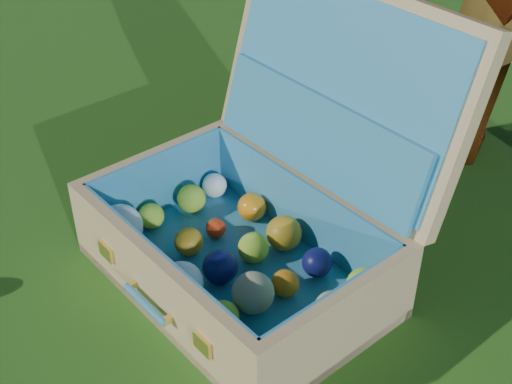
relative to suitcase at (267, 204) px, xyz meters
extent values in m
plane|color=#215114|center=(-0.04, -0.28, -0.17)|extent=(60.00, 60.00, 0.00)
cube|color=tan|center=(-0.03, -0.09, -0.16)|extent=(0.73, 0.61, 0.02)
cube|color=tan|center=(-0.09, -0.27, -0.07)|extent=(0.60, 0.23, 0.19)
cube|color=tan|center=(0.04, 0.10, -0.07)|extent=(0.60, 0.23, 0.19)
cube|color=tan|center=(-0.31, 0.02, -0.07)|extent=(0.15, 0.36, 0.19)
cube|color=tan|center=(0.26, -0.19, -0.07)|extent=(0.15, 0.36, 0.19)
cube|color=teal|center=(-0.03, -0.09, -0.14)|extent=(0.67, 0.55, 0.01)
cube|color=teal|center=(-0.09, -0.26, -0.06)|extent=(0.55, 0.20, 0.17)
cube|color=teal|center=(0.03, 0.09, -0.06)|extent=(0.55, 0.20, 0.17)
cube|color=teal|center=(-0.30, 0.01, -0.06)|extent=(0.13, 0.35, 0.17)
cube|color=teal|center=(0.24, -0.18, -0.06)|extent=(0.13, 0.35, 0.17)
cube|color=tan|center=(0.07, 0.19, 0.22)|extent=(0.64, 0.36, 0.41)
cube|color=teal|center=(0.06, 0.17, 0.22)|extent=(0.59, 0.30, 0.36)
cube|color=teal|center=(0.05, 0.13, 0.11)|extent=(0.55, 0.25, 0.17)
cube|color=#F2C659|center=(-0.26, -0.23, -0.07)|extent=(0.05, 0.02, 0.04)
cube|color=#F2C659|center=(0.06, -0.34, -0.07)|extent=(0.05, 0.02, 0.04)
cylinder|color=teal|center=(-0.10, -0.30, -0.09)|extent=(0.13, 0.06, 0.01)
cube|color=#F2C659|center=(-0.16, -0.27, -0.09)|extent=(0.02, 0.02, 0.01)
cube|color=#F2C659|center=(-0.04, -0.31, -0.09)|extent=(0.02, 0.02, 0.01)
sphere|color=white|center=(-0.30, -0.14, -0.09)|extent=(0.10, 0.10, 0.10)
sphere|color=orange|center=(-0.19, -0.17, -0.11)|extent=(0.06, 0.06, 0.06)
sphere|color=white|center=(-0.08, -0.21, -0.09)|extent=(0.09, 0.09, 0.09)
sphere|color=#B4E537|center=(0.04, -0.24, -0.11)|extent=(0.07, 0.07, 0.07)
sphere|color=#BB2D0E|center=(0.15, -0.28, -0.11)|extent=(0.05, 0.05, 0.05)
sphere|color=#B4E537|center=(-0.28, -0.05, -0.11)|extent=(0.06, 0.06, 0.06)
sphere|color=#B98718|center=(-0.15, -0.09, -0.11)|extent=(0.06, 0.06, 0.06)
sphere|color=#0F144E|center=(-0.04, -0.13, -0.10)|extent=(0.08, 0.08, 0.08)
sphere|color=#C3BC89|center=(0.06, -0.16, -0.09)|extent=(0.09, 0.09, 0.09)
sphere|color=#B4E537|center=(0.19, -0.22, -0.11)|extent=(0.06, 0.06, 0.06)
sphere|color=#B4E537|center=(-0.23, 0.05, -0.10)|extent=(0.07, 0.07, 0.07)
sphere|color=#BB2D0E|center=(-0.13, -0.01, -0.11)|extent=(0.05, 0.05, 0.05)
sphere|color=#B4E537|center=(-0.01, -0.03, -0.10)|extent=(0.07, 0.07, 0.07)
sphere|color=orange|center=(0.10, -0.09, -0.11)|extent=(0.06, 0.06, 0.06)
sphere|color=#C3BC89|center=(0.21, -0.11, -0.10)|extent=(0.07, 0.07, 0.07)
sphere|color=white|center=(-0.22, 0.13, -0.11)|extent=(0.06, 0.06, 0.06)
sphere|color=orange|center=(-0.09, 0.09, -0.10)|extent=(0.07, 0.07, 0.07)
sphere|color=#B98718|center=(0.02, 0.04, -0.10)|extent=(0.08, 0.08, 0.08)
sphere|color=#0F144E|center=(0.13, -0.01, -0.11)|extent=(0.07, 0.07, 0.07)
sphere|color=#B4E537|center=(0.24, -0.03, -0.10)|extent=(0.07, 0.07, 0.07)
camera|label=1|loc=(0.58, -1.05, 0.90)|focal=50.00mm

